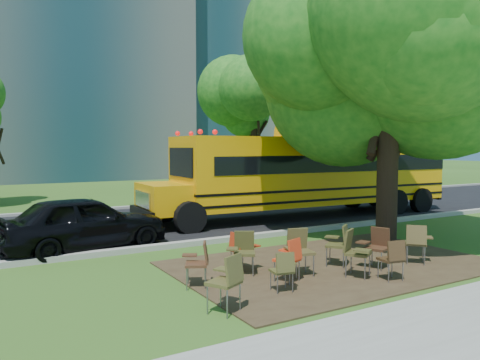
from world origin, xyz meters
TOP-DOWN VIEW (x-y plane):
  - ground at (0.00, 0.00)m, footprint 160.00×160.00m
  - dirt_patch at (1.00, -0.50)m, footprint 7.00×4.50m
  - asphalt_road at (0.00, 7.00)m, footprint 80.00×8.00m
  - kerb_near at (0.00, 3.00)m, footprint 80.00×0.25m
  - kerb_far at (0.00, 11.10)m, footprint 80.00×0.25m
  - building_right at (24.00, 38.00)m, footprint 30.00×16.00m
  - bg_tree_3 at (8.00, 14.00)m, footprint 5.60×5.60m
  - bg_tree_4 at (16.00, 13.00)m, footprint 5.00×5.00m
  - main_tree at (3.84, 0.58)m, footprint 7.20×7.20m
  - school_bus at (5.40, 5.55)m, footprint 12.35×3.26m
  - chair_0 at (-2.52, -1.96)m, footprint 0.65×0.77m
  - chair_1 at (-1.16, -1.59)m, footprint 0.56×0.45m
  - chair_2 at (-0.68, -1.12)m, footprint 0.60×0.68m
  - chair_3 at (-0.23, -0.81)m, footprint 0.73×0.57m
  - chair_4 at (1.10, -2.09)m, footprint 0.62×0.49m
  - chair_5 at (0.65, -1.51)m, footprint 0.65×0.80m
  - chair_6 at (1.56, -1.23)m, footprint 0.69×0.62m
  - chair_7 at (2.60, -1.44)m, footprint 0.79×0.63m
  - chair_8 at (-2.32, -0.49)m, footprint 0.57×0.72m
  - chair_9 at (-1.17, -0.17)m, footprint 0.75×0.59m
  - chair_10 at (-1.03, 0.16)m, footprint 0.55×0.55m
  - chair_11 at (0.98, -0.70)m, footprint 0.63×0.79m
  - black_car at (-3.48, 3.86)m, footprint 4.39×2.30m

SIDE VIEW (x-z plane):
  - ground at x=0.00m, z-range 0.00..0.00m
  - dirt_patch at x=1.00m, z-range 0.00..0.03m
  - asphalt_road at x=0.00m, z-range 0.00..0.04m
  - kerb_near at x=0.00m, z-range 0.00..0.14m
  - kerb_far at x=0.00m, z-range 0.00..0.14m
  - chair_1 at x=-1.16m, z-range 0.09..0.86m
  - chair_10 at x=-1.03m, z-range 0.10..0.92m
  - chair_4 at x=1.10m, z-range 0.10..0.94m
  - chair_8 at x=-2.32m, z-range 0.10..0.97m
  - chair_2 at x=-0.68m, z-range 0.10..0.98m
  - chair_9 at x=-1.17m, z-range 0.11..1.00m
  - chair_6 at x=1.56m, z-range 0.11..1.01m
  - chair_7 at x=2.60m, z-range 0.11..1.03m
  - chair_11 at x=0.98m, z-range 0.11..1.05m
  - chair_0 at x=-2.52m, z-range 0.11..1.07m
  - chair_3 at x=-0.23m, z-range 0.11..1.08m
  - chair_5 at x=0.65m, z-range 0.11..1.09m
  - black_car at x=-3.48m, z-range 0.00..1.42m
  - school_bus at x=5.40m, z-range 0.23..3.23m
  - bg_tree_4 at x=16.00m, z-range 0.92..7.77m
  - bg_tree_3 at x=8.00m, z-range 1.11..8.95m
  - main_tree at x=3.84m, z-range 0.95..10.09m
  - building_right at x=24.00m, z-range 0.00..25.00m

